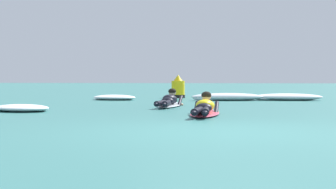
% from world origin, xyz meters
% --- Properties ---
extents(ground_plane, '(120.00, 120.00, 0.00)m').
position_xyz_m(ground_plane, '(0.00, 10.00, 0.00)').
color(ground_plane, '#387A75').
extents(surfer_near, '(0.64, 2.63, 0.53)m').
position_xyz_m(surfer_near, '(-0.54, 3.46, 0.13)').
color(surfer_near, '#E54C66').
rests_on(surfer_near, ground).
extents(surfer_far, '(0.55, 2.56, 0.55)m').
position_xyz_m(surfer_far, '(-1.81, 6.63, 0.14)').
color(surfer_far, silver).
rests_on(surfer_far, ground).
extents(whitewater_front, '(2.42, 1.00, 0.24)m').
position_xyz_m(whitewater_front, '(1.57, 11.55, 0.11)').
color(whitewater_front, white).
rests_on(whitewater_front, ground).
extents(whitewater_mid_left, '(2.59, 1.26, 0.26)m').
position_xyz_m(whitewater_mid_left, '(-0.48, 11.03, 0.12)').
color(whitewater_mid_left, white).
rests_on(whitewater_mid_left, ground).
extents(whitewater_mid_right, '(1.75, 1.36, 0.19)m').
position_xyz_m(whitewater_mid_right, '(-4.45, 10.91, 0.09)').
color(whitewater_mid_right, white).
rests_on(whitewater_mid_right, ground).
extents(whitewater_back, '(1.69, 1.47, 0.17)m').
position_xyz_m(whitewater_back, '(-4.91, 4.13, 0.08)').
color(whitewater_back, white).
rests_on(whitewater_back, ground).
extents(channel_marker_buoy, '(0.54, 0.54, 0.90)m').
position_xyz_m(channel_marker_buoy, '(-2.53, 13.32, 0.35)').
color(channel_marker_buoy, yellow).
rests_on(channel_marker_buoy, ground).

